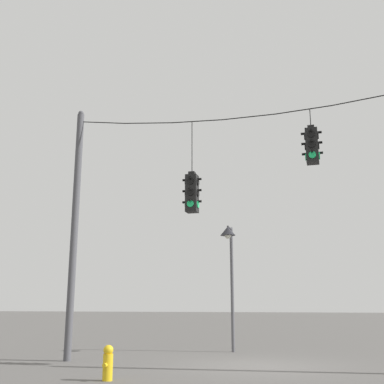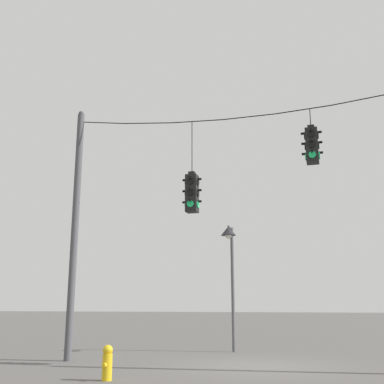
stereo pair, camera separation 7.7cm
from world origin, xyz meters
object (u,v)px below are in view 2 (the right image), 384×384
at_px(fire_hydrant, 107,362).
at_px(utility_pole_left, 75,229).
at_px(street_lamp, 230,252).
at_px(traffic_light_over_intersection, 192,193).
at_px(traffic_light_near_right_pole, 312,145).

bearing_deg(fire_hydrant, utility_pole_left, 131.94).
xyz_separation_m(utility_pole_left, street_lamp, (4.17, 3.76, -0.46)).
relative_size(traffic_light_over_intersection, traffic_light_near_right_pole, 1.74).
distance_m(street_lamp, fire_hydrant, 7.69).
distance_m(utility_pole_left, fire_hydrant, 5.53).
distance_m(traffic_light_near_right_pole, street_lamp, 5.54).
height_order(utility_pole_left, traffic_light_over_intersection, utility_pole_left).
bearing_deg(traffic_light_near_right_pole, fire_hydrant, -145.39).
relative_size(traffic_light_over_intersection, street_lamp, 0.64).
bearing_deg(traffic_light_over_intersection, fire_hydrant, -108.02).
xyz_separation_m(utility_pole_left, traffic_light_over_intersection, (3.84, 0.00, 0.91)).
bearing_deg(utility_pole_left, traffic_light_near_right_pole, 0.00).
xyz_separation_m(traffic_light_over_intersection, street_lamp, (0.33, 3.76, -1.37)).
bearing_deg(fire_hydrant, traffic_light_near_right_pole, 34.61).
distance_m(utility_pole_left, traffic_light_near_right_pole, 7.66).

